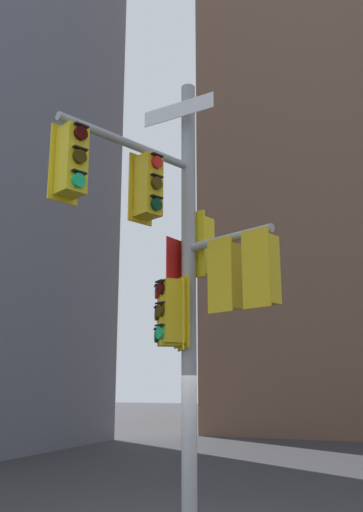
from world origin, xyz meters
name	(u,v)px	position (x,y,z in m)	size (l,w,h in m)	color
building_mid_block	(352,19)	(2.07, 25.20, 26.26)	(16.35, 16.35, 52.52)	brown
signal_pole_assembly	(182,267)	(0.04, -0.41, 4.17)	(2.84, 2.98, 7.56)	#9EA0A3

